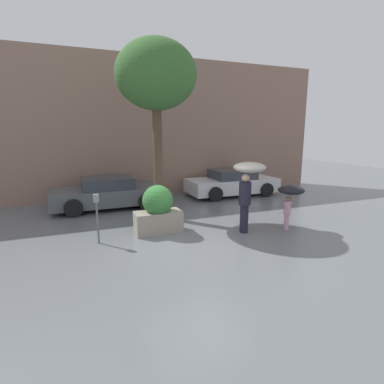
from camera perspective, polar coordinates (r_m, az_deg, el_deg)
ground_plane at (r=7.69m, az=0.07°, el=-10.27°), size 40.00×40.00×0.00m
building_facade at (r=13.40m, az=-10.49°, el=11.93°), size 18.00×0.30×6.00m
planter_box at (r=8.54m, az=-6.50°, el=-3.42°), size 1.32×0.87×1.38m
person_adult at (r=8.52m, az=10.58°, el=2.36°), size 0.91×0.91×2.01m
person_child at (r=9.10m, az=18.25°, el=-0.35°), size 0.75×0.75×1.30m
parked_car_near at (r=11.74m, az=-15.68°, el=-0.22°), size 4.09×2.01×1.17m
parked_car_far at (r=13.66m, az=7.60°, el=1.70°), size 4.05×1.99×1.17m
street_tree at (r=9.93m, az=-6.84°, el=20.95°), size 2.52×2.52×5.63m
parking_meter at (r=7.97m, az=-17.69°, el=-3.01°), size 0.14×0.14×1.30m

